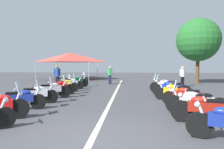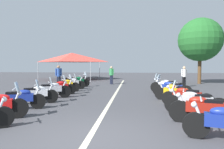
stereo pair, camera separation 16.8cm
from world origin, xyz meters
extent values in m
plane|color=#424247|center=(0.00, 0.00, 0.00)|extent=(80.00, 80.00, 0.00)
cube|color=beige|center=(6.16, 0.00, 0.00)|extent=(23.90, 0.16, 0.01)
cylinder|color=black|center=(0.66, 2.60, 0.30)|extent=(0.46, 0.58, 0.61)
cylinder|color=silver|center=(0.63, 2.65, 0.60)|extent=(0.22, 0.28, 0.58)
cylinder|color=silver|center=(0.61, 2.68, 0.96)|extent=(0.53, 0.38, 0.04)
sphere|color=silver|center=(0.69, 2.55, 0.80)|extent=(0.14, 0.14, 0.14)
cylinder|color=black|center=(1.69, 2.75, 0.33)|extent=(0.39, 0.66, 0.66)
ellipsoid|color=red|center=(1.49, 3.21, 0.71)|extent=(0.44, 0.58, 0.22)
cylinder|color=silver|center=(1.66, 2.81, 0.63)|extent=(0.18, 0.29, 0.58)
cylinder|color=silver|center=(1.65, 2.85, 0.99)|extent=(0.59, 0.28, 0.04)
sphere|color=silver|center=(1.71, 2.71, 0.83)|extent=(0.14, 0.14, 0.14)
cube|color=silver|center=(1.68, 2.77, 1.06)|extent=(0.38, 0.25, 0.32)
cylinder|color=black|center=(3.11, 2.75, 0.30)|extent=(0.35, 0.62, 0.61)
cube|color=navy|center=(2.85, 3.41, 0.48)|extent=(0.66, 1.10, 0.30)
ellipsoid|color=navy|center=(2.92, 3.24, 0.68)|extent=(0.43, 0.58, 0.22)
cube|color=black|center=(2.77, 3.62, 0.66)|extent=(0.42, 0.54, 0.12)
cylinder|color=silver|center=(3.09, 2.81, 0.60)|extent=(0.17, 0.30, 0.58)
cylinder|color=silver|center=(3.07, 2.85, 0.96)|extent=(0.59, 0.27, 0.04)
sphere|color=silver|center=(3.13, 2.71, 0.80)|extent=(0.14, 0.14, 0.14)
cylinder|color=silver|center=(2.86, 3.87, 0.21)|extent=(0.28, 0.54, 0.08)
cube|color=silver|center=(3.10, 2.77, 1.03)|extent=(0.38, 0.25, 0.32)
cylinder|color=black|center=(4.39, 2.73, 0.31)|extent=(0.41, 0.62, 0.62)
cylinder|color=black|center=(3.74, 4.01, 0.31)|extent=(0.41, 0.62, 0.62)
cube|color=white|center=(4.07, 3.37, 0.49)|extent=(0.75, 1.10, 0.30)
ellipsoid|color=white|center=(4.15, 3.21, 0.69)|extent=(0.47, 0.58, 0.22)
cube|color=black|center=(3.97, 3.57, 0.67)|extent=(0.45, 0.55, 0.12)
cylinder|color=silver|center=(4.37, 2.79, 0.61)|extent=(0.19, 0.29, 0.58)
cylinder|color=silver|center=(4.35, 2.82, 0.97)|extent=(0.57, 0.32, 0.04)
sphere|color=silver|center=(4.42, 2.69, 0.81)|extent=(0.14, 0.14, 0.14)
cylinder|color=silver|center=(4.03, 3.84, 0.22)|extent=(0.32, 0.53, 0.08)
cube|color=silver|center=(4.38, 2.75, 1.04)|extent=(0.38, 0.27, 0.32)
cylinder|color=black|center=(5.89, 2.61, 0.33)|extent=(0.44, 0.65, 0.66)
cylinder|color=black|center=(5.20, 3.90, 0.33)|extent=(0.44, 0.65, 0.66)
cube|color=silver|center=(5.55, 3.25, 0.51)|extent=(0.77, 1.11, 0.30)
ellipsoid|color=silver|center=(5.63, 3.09, 0.71)|extent=(0.48, 0.58, 0.22)
cube|color=black|center=(5.44, 3.45, 0.69)|extent=(0.46, 0.55, 0.12)
cylinder|color=silver|center=(5.87, 2.66, 0.63)|extent=(0.20, 0.29, 0.58)
cylinder|color=silver|center=(5.85, 2.70, 0.99)|extent=(0.56, 0.33, 0.04)
sphere|color=silver|center=(5.92, 2.56, 0.83)|extent=(0.14, 0.14, 0.14)
cylinder|color=silver|center=(5.50, 3.72, 0.23)|extent=(0.33, 0.52, 0.08)
cube|color=silver|center=(5.89, 2.63, 1.06)|extent=(0.37, 0.28, 0.32)
cylinder|color=black|center=(7.15, 2.67, 0.31)|extent=(0.45, 0.61, 0.63)
cylinder|color=black|center=(6.33, 3.99, 0.31)|extent=(0.45, 0.61, 0.63)
cube|color=red|center=(6.74, 3.33, 0.49)|extent=(0.86, 1.15, 0.30)
ellipsoid|color=red|center=(6.84, 3.18, 0.69)|extent=(0.49, 0.58, 0.22)
cube|color=black|center=(6.63, 3.52, 0.67)|extent=(0.47, 0.55, 0.12)
cylinder|color=silver|center=(7.12, 2.72, 0.61)|extent=(0.21, 0.28, 0.58)
cylinder|color=silver|center=(7.10, 2.76, 0.97)|extent=(0.55, 0.36, 0.04)
sphere|color=silver|center=(7.17, 2.63, 0.81)|extent=(0.14, 0.14, 0.14)
cylinder|color=silver|center=(6.65, 3.82, 0.22)|extent=(0.36, 0.51, 0.08)
cube|color=silver|center=(7.14, 2.69, 1.04)|extent=(0.37, 0.29, 0.32)
cylinder|color=black|center=(8.39, 2.76, 0.30)|extent=(0.36, 0.62, 0.61)
cylinder|color=black|center=(7.85, 4.06, 0.30)|extent=(0.36, 0.62, 0.61)
cube|color=#EAB214|center=(8.12, 3.41, 0.48)|extent=(0.67, 1.09, 0.30)
ellipsoid|color=#EAB214|center=(8.19, 3.24, 0.68)|extent=(0.44, 0.58, 0.22)
cube|color=black|center=(8.04, 3.61, 0.66)|extent=(0.42, 0.54, 0.12)
cylinder|color=silver|center=(8.37, 2.81, 0.60)|extent=(0.18, 0.29, 0.58)
cylinder|color=silver|center=(8.35, 2.85, 0.96)|extent=(0.59, 0.28, 0.04)
sphere|color=silver|center=(8.41, 2.71, 0.80)|extent=(0.14, 0.14, 0.14)
cylinder|color=silver|center=(8.13, 3.86, 0.21)|extent=(0.29, 0.54, 0.08)
cube|color=silver|center=(8.39, 2.78, 1.03)|extent=(0.38, 0.25, 0.32)
cylinder|color=black|center=(9.76, 2.72, 0.30)|extent=(0.36, 0.62, 0.61)
cylinder|color=black|center=(9.22, 4.05, 0.30)|extent=(0.36, 0.62, 0.61)
cube|color=silver|center=(9.49, 3.38, 0.48)|extent=(0.67, 1.12, 0.30)
ellipsoid|color=silver|center=(9.56, 3.22, 0.68)|extent=(0.44, 0.58, 0.22)
cube|color=black|center=(9.41, 3.59, 0.66)|extent=(0.42, 0.54, 0.12)
cylinder|color=silver|center=(9.74, 2.77, 0.60)|extent=(0.17, 0.29, 0.58)
cylinder|color=silver|center=(9.72, 2.81, 0.96)|extent=(0.59, 0.27, 0.04)
sphere|color=silver|center=(9.78, 2.67, 0.80)|extent=(0.14, 0.14, 0.14)
cylinder|color=silver|center=(9.49, 3.85, 0.21)|extent=(0.28, 0.54, 0.08)
cylinder|color=black|center=(11.25, 2.73, 0.32)|extent=(0.46, 0.62, 0.64)
cylinder|color=black|center=(10.46, 4.00, 0.32)|extent=(0.46, 0.62, 0.64)
cube|color=#0C592D|center=(10.85, 3.37, 0.50)|extent=(0.84, 1.11, 0.30)
ellipsoid|color=#0C592D|center=(10.95, 3.22, 0.70)|extent=(0.50, 0.58, 0.22)
cube|color=black|center=(10.74, 3.56, 0.68)|extent=(0.48, 0.54, 0.12)
cylinder|color=silver|center=(11.22, 2.79, 0.62)|extent=(0.21, 0.28, 0.58)
cylinder|color=silver|center=(11.20, 2.82, 0.98)|extent=(0.55, 0.36, 0.04)
sphere|color=silver|center=(11.28, 2.69, 0.82)|extent=(0.14, 0.14, 0.14)
cylinder|color=silver|center=(10.77, 3.85, 0.22)|extent=(0.36, 0.51, 0.08)
cube|color=silver|center=(11.24, 2.75, 1.05)|extent=(0.37, 0.29, 0.32)
cylinder|color=black|center=(0.40, -2.59, 0.32)|extent=(0.31, 0.64, 0.63)
cylinder|color=silver|center=(0.39, -2.65, 0.62)|extent=(0.15, 0.30, 0.58)
cylinder|color=silver|center=(0.38, -2.69, 0.98)|extent=(0.61, 0.21, 0.04)
sphere|color=silver|center=(0.42, -2.54, 0.82)|extent=(0.14, 0.14, 0.14)
cylinder|color=black|center=(1.78, -2.52, 0.34)|extent=(0.31, 0.69, 0.68)
cube|color=maroon|center=(1.60, -3.20, 0.52)|extent=(0.55, 1.10, 0.30)
ellipsoid|color=maroon|center=(1.64, -3.02, 0.72)|extent=(0.39, 0.57, 0.22)
cube|color=black|center=(1.54, -3.41, 0.70)|extent=(0.38, 0.53, 0.12)
cylinder|color=silver|center=(1.76, -2.58, 0.64)|extent=(0.14, 0.30, 0.58)
cylinder|color=silver|center=(1.75, -2.62, 1.00)|extent=(0.61, 0.20, 0.04)
sphere|color=silver|center=(1.79, -2.47, 0.84)|extent=(0.14, 0.14, 0.14)
cylinder|color=silver|center=(1.31, -3.55, 0.24)|extent=(0.22, 0.55, 0.08)
cylinder|color=black|center=(2.98, -2.56, 0.33)|extent=(0.35, 0.67, 0.66)
cylinder|color=black|center=(2.48, -3.97, 0.33)|extent=(0.35, 0.67, 0.66)
cube|color=silver|center=(2.73, -3.27, 0.51)|extent=(0.64, 1.16, 0.30)
ellipsoid|color=silver|center=(2.79, -3.10, 0.71)|extent=(0.42, 0.58, 0.22)
cube|color=black|center=(2.65, -3.48, 0.69)|extent=(0.41, 0.54, 0.12)
cylinder|color=silver|center=(2.96, -2.62, 0.63)|extent=(0.16, 0.30, 0.58)
cylinder|color=silver|center=(2.94, -2.66, 0.99)|extent=(0.60, 0.24, 0.04)
sphere|color=silver|center=(2.99, -2.52, 0.83)|extent=(0.14, 0.14, 0.14)
cylinder|color=silver|center=(2.41, -3.63, 0.23)|extent=(0.26, 0.55, 0.08)
cube|color=silver|center=(2.97, -2.58, 1.06)|extent=(0.38, 0.23, 0.32)
cylinder|color=black|center=(4.41, -2.65, 0.31)|extent=(0.38, 0.63, 0.62)
cylinder|color=black|center=(3.80, -4.03, 0.31)|extent=(0.38, 0.63, 0.62)
cube|color=maroon|center=(4.10, -3.34, 0.49)|extent=(0.72, 1.16, 0.30)
ellipsoid|color=maroon|center=(4.18, -3.17, 0.69)|extent=(0.45, 0.58, 0.22)
cube|color=black|center=(4.02, -3.54, 0.67)|extent=(0.43, 0.54, 0.12)
cylinder|color=silver|center=(4.38, -2.70, 0.61)|extent=(0.18, 0.29, 0.58)
cylinder|color=silver|center=(4.37, -2.74, 0.97)|extent=(0.58, 0.29, 0.04)
sphere|color=silver|center=(4.43, -2.60, 0.81)|extent=(0.14, 0.14, 0.14)
cylinder|color=silver|center=(3.76, -3.68, 0.22)|extent=(0.30, 0.54, 0.08)
cylinder|color=black|center=(5.82, -2.48, 0.31)|extent=(0.37, 0.62, 0.62)
cylinder|color=black|center=(5.25, -3.80, 0.31)|extent=(0.37, 0.62, 0.62)
cube|color=#EAB214|center=(5.54, -3.14, 0.49)|extent=(0.69, 1.11, 0.30)
ellipsoid|color=#EAB214|center=(5.61, -2.98, 0.69)|extent=(0.45, 0.58, 0.22)
cube|color=black|center=(5.45, -3.35, 0.67)|extent=(0.43, 0.54, 0.12)
cylinder|color=silver|center=(5.80, -2.54, 0.61)|extent=(0.18, 0.29, 0.58)
cylinder|color=silver|center=(5.78, -2.58, 0.97)|extent=(0.58, 0.28, 0.04)
sphere|color=silver|center=(5.84, -2.44, 0.81)|extent=(0.14, 0.14, 0.14)
cylinder|color=silver|center=(5.20, -3.47, 0.22)|extent=(0.29, 0.54, 0.08)
cylinder|color=black|center=(7.25, -2.53, 0.33)|extent=(0.40, 0.66, 0.66)
cylinder|color=black|center=(6.61, -3.93, 0.33)|extent=(0.40, 0.66, 0.66)
cube|color=navy|center=(6.93, -3.23, 0.51)|extent=(0.74, 1.18, 0.30)
ellipsoid|color=navy|center=(7.00, -3.07, 0.71)|extent=(0.45, 0.58, 0.22)
cube|color=black|center=(6.84, -3.43, 0.69)|extent=(0.44, 0.54, 0.12)
cylinder|color=silver|center=(7.22, -2.59, 0.63)|extent=(0.18, 0.29, 0.58)
cylinder|color=silver|center=(7.21, -2.62, 0.99)|extent=(0.58, 0.29, 0.04)
sphere|color=silver|center=(7.27, -2.49, 0.83)|extent=(0.14, 0.14, 0.14)
cylinder|color=silver|center=(6.57, -3.57, 0.23)|extent=(0.30, 0.53, 0.08)
cube|color=silver|center=(7.24, -2.55, 1.06)|extent=(0.38, 0.26, 0.32)
cylinder|color=black|center=(8.43, -2.53, 0.34)|extent=(0.36, 0.69, 0.68)
cylinder|color=black|center=(7.92, -3.96, 0.34)|extent=(0.36, 0.69, 0.68)
cube|color=white|center=(8.18, -3.24, 0.52)|extent=(0.65, 1.18, 0.30)
ellipsoid|color=white|center=(8.24, -3.08, 0.72)|extent=(0.42, 0.58, 0.22)
cube|color=black|center=(8.10, -3.45, 0.70)|extent=(0.40, 0.54, 0.12)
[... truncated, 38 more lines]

